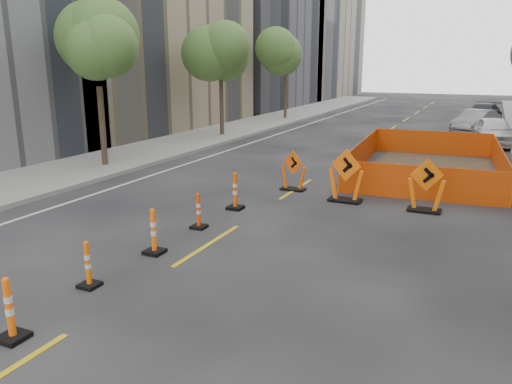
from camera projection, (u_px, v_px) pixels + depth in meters
The scene contains 19 objects.
ground_plane at pixel (88, 321), 8.38m from camera, with size 140.00×140.00×0.00m, color black.
sidewalk_left at pixel (125, 157), 22.57m from camera, with size 4.00×90.00×0.15m, color gray.
bld_left_d at pixel (238, 33), 47.97m from camera, with size 12.00×16.00×14.00m, color #4C4C51.
bld_left_e at pixel (298, 15), 61.61m from camera, with size 12.00×20.00×20.00m, color gray.
tree_l_b at pixel (97, 54), 19.45m from camera, with size 2.80×2.80×5.95m.
tree_l_c at pixel (221, 57), 28.23m from camera, with size 2.80×2.80×5.95m.
tree_l_d at pixel (286, 58), 37.00m from camera, with size 2.80×2.80×5.95m.
channelizer_2 at pixel (9, 309), 7.68m from camera, with size 0.42×0.42×1.06m, color #FE5C0A, non-canonical shape.
channelizer_3 at pixel (88, 264), 9.53m from camera, with size 0.37×0.37×0.94m, color #E15909, non-canonical shape.
channelizer_4 at pixel (153, 231), 11.21m from camera, with size 0.42×0.42×1.07m, color orange, non-canonical shape.
channelizer_5 at pixel (198, 211), 12.96m from camera, with size 0.38×0.38×0.95m, color red, non-canonical shape.
channelizer_6 at pixel (235, 191), 14.65m from camera, with size 0.44×0.44×1.11m, color #DC4D09, non-canonical shape.
chevron_sign_left at pixel (293, 170), 16.84m from camera, with size 0.91×0.55×1.37m, color #E04E09, non-canonical shape.
chevron_sign_center at pixel (346, 175), 15.40m from camera, with size 1.11×0.67×1.67m, color #F9630A, non-canonical shape.
chevron_sign_right at pixel (426, 185), 14.35m from camera, with size 1.05×0.63×1.57m, color orange, non-canonical shape.
safety_fence at pixel (428, 159), 19.60m from camera, with size 5.18×8.81×1.10m, color #EF550C, non-canonical shape.
parked_car_near at pixel (494, 131), 26.11m from camera, with size 1.73×4.29×1.46m, color silver.
parked_car_mid at pixel (476, 121), 30.82m from camera, with size 1.49×4.26×1.40m, color gray.
parked_car_far at pixel (483, 114), 35.27m from camera, with size 2.02×4.97×1.44m, color black.
Camera 1 is at (5.75, -5.67, 4.20)m, focal length 35.00 mm.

